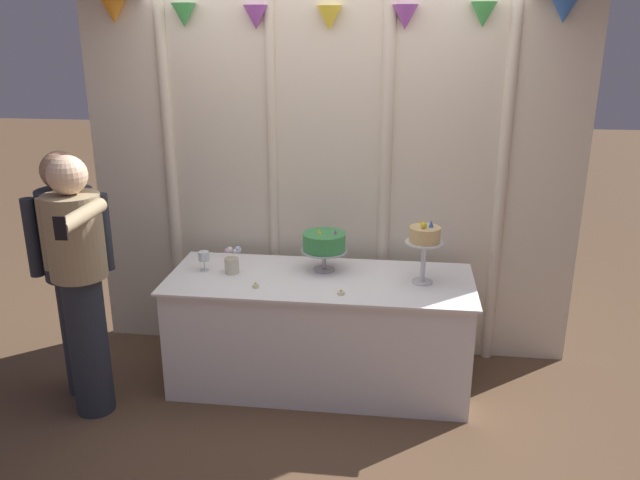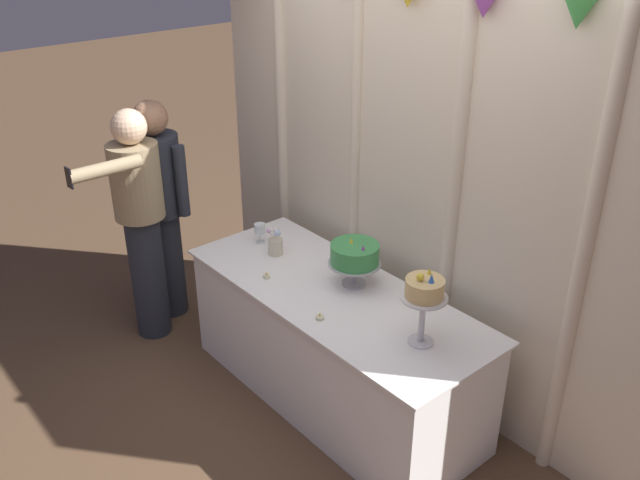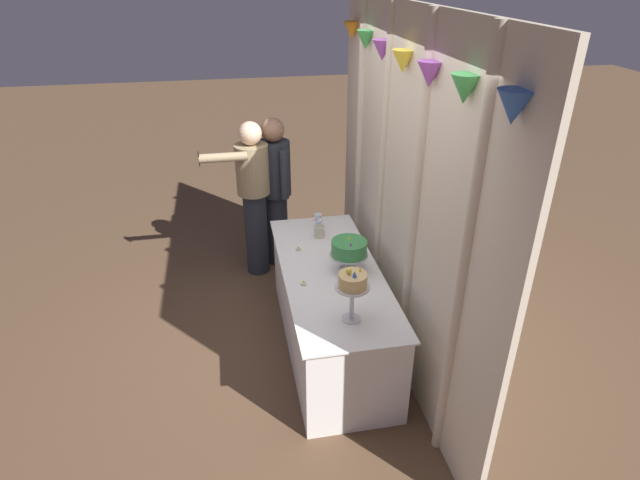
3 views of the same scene
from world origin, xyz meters
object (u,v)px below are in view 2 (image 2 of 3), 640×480
Objects in this scene: wine_glass at (260,229)px; flower_vase at (275,244)px; guest_man_dark_suit at (140,217)px; tealight_near_left at (320,317)px; cake_table at (334,345)px; cake_display_nearleft at (355,255)px; tealight_far_left at (267,276)px; cake_display_nearright at (424,293)px; guest_man_pink_jacket at (160,202)px.

wine_glass is 0.68× the size of flower_vase.
wine_glass is at bearing 43.12° from guest_man_dark_suit.
guest_man_dark_suit reaches higher than tealight_near_left.
tealight_near_left reaches higher than cake_table.
wine_glass is 2.76× the size of tealight_near_left.
cake_display_nearleft is 0.81m from wine_glass.
tealight_far_left is 1.05m from guest_man_dark_suit.
cake_display_nearright is 0.63m from tealight_near_left.
flower_vase is (-0.59, 0.01, 0.45)m from cake_table.
cake_display_nearleft is (0.01, 0.14, 0.57)m from cake_table.
guest_man_dark_suit is at bearing -154.54° from cake_display_nearleft.
cake_table is at bearing -1.42° from flower_vase.
tealight_far_left is 0.54m from tealight_near_left.
tealight_far_left is at bearing -31.21° from wine_glass.
cake_display_nearleft is at bearing 12.10° from flower_vase.
flower_vase is (0.20, -0.02, -0.03)m from wine_glass.
cake_table is at bearing -94.14° from cake_display_nearleft.
guest_man_dark_suit reaches higher than cake_table.
cake_display_nearright is at bearing 14.42° from guest_man_dark_suit.
flower_vase is at bearing 179.63° from cake_display_nearright.
cake_display_nearleft is at bearing 15.19° from guest_man_pink_jacket.
wine_glass is 0.99m from tealight_near_left.
tealight_far_left is at bearing -138.00° from cake_display_nearleft.
flower_vase is 1.00m from guest_man_pink_jacket.
flower_vase is 0.95m from guest_man_dark_suit.
flower_vase reaches higher than tealight_near_left.
flower_vase is 0.80m from tealight_near_left.
wine_glass is at bearing 173.75° from flower_vase.
cake_display_nearright is 1.26m from flower_vase.
cake_display_nearleft is 0.46m from tealight_near_left.
cake_table is 0.59m from cake_display_nearleft.
tealight_near_left is at bearing -68.90° from cake_display_nearleft.
wine_glass is 0.81m from guest_man_dark_suit.
wine_glass is 3.12× the size of tealight_far_left.
cake_display_nearleft is 7.23× the size of tealight_far_left.
cake_table is at bearing 28.79° from tealight_far_left.
wine_glass is (-0.79, -0.11, -0.09)m from cake_display_nearleft.
tealight_near_left is 0.03× the size of guest_man_dark_suit.
cake_display_nearleft is 0.19× the size of guest_man_pink_jacket.
guest_man_pink_jacket is (-0.96, -0.29, 0.05)m from flower_vase.
guest_man_dark_suit reaches higher than flower_vase.
cake_table is at bearing 20.60° from guest_man_dark_suit.
guest_man_pink_jacket is at bearing -179.02° from tealight_near_left.
cake_display_nearright is at bearing 7.39° from guest_man_pink_jacket.
cake_table is 0.58m from tealight_far_left.
guest_man_pink_jacket reaches higher than cake_display_nearright.
cake_display_nearleft is 0.55m from tealight_far_left.
guest_man_dark_suit is at bearing -159.40° from cake_table.
wine_glass is at bearing 22.55° from guest_man_pink_jacket.
tealight_far_left is (0.40, -0.24, -0.09)m from wine_glass.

